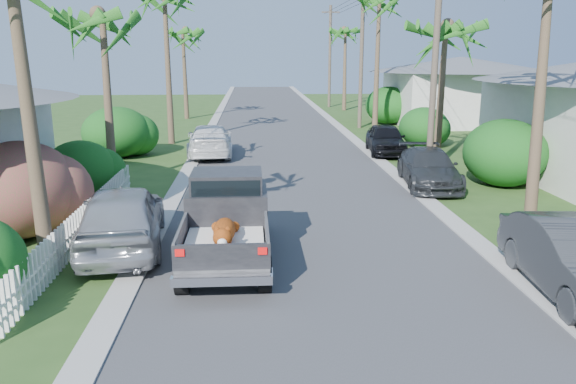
{
  "coord_description": "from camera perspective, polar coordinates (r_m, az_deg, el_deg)",
  "views": [
    {
      "loc": [
        -1.57,
        -9.02,
        4.85
      ],
      "look_at": [
        -0.67,
        4.86,
        1.4
      ],
      "focal_mm": 35.0,
      "sensor_mm": 36.0,
      "label": 1
    }
  ],
  "objects": [
    {
      "name": "ground",
      "position": [
        10.36,
        5.62,
        -14.06
      ],
      "size": [
        120.0,
        120.0,
        0.0
      ],
      "primitive_type": "plane",
      "color": "#2C4C1C",
      "rests_on": "ground"
    },
    {
      "name": "road",
      "position": [
        34.39,
        -1.05,
        5.84
      ],
      "size": [
        8.0,
        100.0,
        0.02
      ],
      "primitive_type": "cube",
      "color": "#38383A",
      "rests_on": "ground"
    },
    {
      "name": "curb_left",
      "position": [
        34.46,
        -8.24,
        5.75
      ],
      "size": [
        0.6,
        100.0,
        0.06
      ],
      "primitive_type": "cube",
      "color": "#A5A39E",
      "rests_on": "ground"
    },
    {
      "name": "curb_right",
      "position": [
        34.85,
        6.07,
        5.9
      ],
      "size": [
        0.6,
        100.0,
        0.06
      ],
      "primitive_type": "cube",
      "color": "#A5A39E",
      "rests_on": "ground"
    },
    {
      "name": "pickup_truck",
      "position": [
        13.69,
        -6.19,
        -2.44
      ],
      "size": [
        1.98,
        5.12,
        2.06
      ],
      "color": "black",
      "rests_on": "ground"
    },
    {
      "name": "parked_car_rm",
      "position": [
        21.59,
        14.11,
        2.35
      ],
      "size": [
        2.37,
        4.81,
        1.35
      ],
      "primitive_type": "imported",
      "rotation": [
        0.0,
        0.0,
        -0.11
      ],
      "color": "#2C2E31",
      "rests_on": "ground"
    },
    {
      "name": "parked_car_rf",
      "position": [
        28.15,
        9.89,
        5.29
      ],
      "size": [
        2.1,
        4.39,
        1.45
      ],
      "primitive_type": "imported",
      "rotation": [
        0.0,
        0.0,
        -0.09
      ],
      "color": "black",
      "rests_on": "ground"
    },
    {
      "name": "parked_car_ln",
      "position": [
        14.72,
        -16.48,
        -2.47
      ],
      "size": [
        2.57,
        5.13,
        1.68
      ],
      "primitive_type": "imported",
      "rotation": [
        0.0,
        0.0,
        3.26
      ],
      "color": "#A9ABB0",
      "rests_on": "ground"
    },
    {
      "name": "parked_car_lf",
      "position": [
        27.45,
        -7.92,
        5.2
      ],
      "size": [
        2.36,
        5.24,
        1.49
      ],
      "primitive_type": "imported",
      "rotation": [
        0.0,
        0.0,
        3.19
      ],
      "color": "white",
      "rests_on": "ground"
    },
    {
      "name": "palm_l_b",
      "position": [
        21.7,
        -18.44,
        16.68
      ],
      "size": [
        4.4,
        4.4,
        7.4
      ],
      "color": "brown",
      "rests_on": "ground"
    },
    {
      "name": "palm_l_d",
      "position": [
        43.33,
        -10.63,
        15.81
      ],
      "size": [
        4.4,
        4.4,
        7.7
      ],
      "color": "brown",
      "rests_on": "ground"
    },
    {
      "name": "palm_r_b",
      "position": [
        25.39,
        15.7,
        15.92
      ],
      "size": [
        4.4,
        4.4,
        7.2
      ],
      "color": "brown",
      "rests_on": "ground"
    },
    {
      "name": "palm_r_d",
      "position": [
        49.71,
        5.88,
        16.04
      ],
      "size": [
        4.4,
        4.4,
        8.0
      ],
      "color": "brown",
      "rests_on": "ground"
    },
    {
      "name": "shrub_l_b",
      "position": [
        16.64,
        -25.58,
        0.23
      ],
      "size": [
        3.0,
        3.3,
        2.6
      ],
      "primitive_type": "ellipsoid",
      "color": "#C71C48",
      "rests_on": "ground"
    },
    {
      "name": "shrub_l_c",
      "position": [
        20.26,
        -20.36,
        2.1
      ],
      "size": [
        2.4,
        2.64,
        2.0
      ],
      "primitive_type": "ellipsoid",
      "color": "#134012",
      "rests_on": "ground"
    },
    {
      "name": "shrub_l_d",
      "position": [
        28.01,
        -17.02,
        5.84
      ],
      "size": [
        3.2,
        3.52,
        2.4
      ],
      "primitive_type": "ellipsoid",
      "color": "#134012",
      "rests_on": "ground"
    },
    {
      "name": "shrub_r_b",
      "position": [
        22.39,
        21.15,
        3.74
      ],
      "size": [
        3.0,
        3.3,
        2.5
      ],
      "primitive_type": "ellipsoid",
      "color": "#134012",
      "rests_on": "ground"
    },
    {
      "name": "shrub_r_c",
      "position": [
        30.64,
        13.64,
        6.42
      ],
      "size": [
        2.6,
        2.86,
        2.1
      ],
      "primitive_type": "ellipsoid",
      "color": "#134012",
      "rests_on": "ground"
    },
    {
      "name": "shrub_r_d",
      "position": [
        40.33,
        10.17,
        8.67
      ],
      "size": [
        3.2,
        3.52,
        2.6
      ],
      "primitive_type": "ellipsoid",
      "color": "#134012",
      "rests_on": "ground"
    },
    {
      "name": "picket_fence",
      "position": [
        15.79,
        -19.86,
        -2.91
      ],
      "size": [
        0.1,
        11.0,
        1.0
      ],
      "primitive_type": "cube",
      "color": "white",
      "rests_on": "ground"
    },
    {
      "name": "house_right_far",
      "position": [
        41.74,
        16.99,
        9.59
      ],
      "size": [
        9.0,
        8.0,
        4.6
      ],
      "color": "silver",
      "rests_on": "ground"
    },
    {
      "name": "utility_pole_b",
      "position": [
        23.16,
        14.72,
        12.87
      ],
      "size": [
        1.6,
        0.26,
        9.0
      ],
      "color": "brown",
      "rests_on": "ground"
    },
    {
      "name": "utility_pole_c",
      "position": [
        37.7,
        7.48,
        13.44
      ],
      "size": [
        1.6,
        0.26,
        9.0
      ],
      "color": "brown",
      "rests_on": "ground"
    },
    {
      "name": "utility_pole_d",
      "position": [
        52.51,
        4.28,
        13.62
      ],
      "size": [
        1.6,
        0.26,
        9.0
      ],
      "color": "brown",
      "rests_on": "ground"
    }
  ]
}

